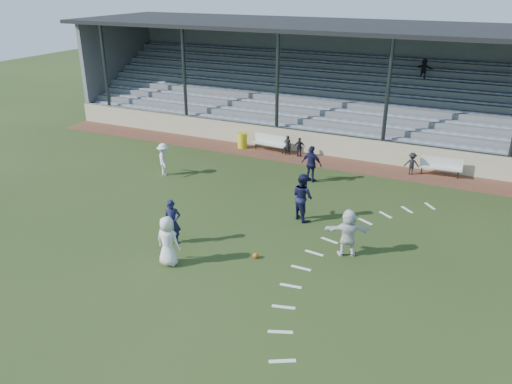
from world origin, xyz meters
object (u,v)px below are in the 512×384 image
Objects in this scene: bench_left at (270,141)px; player_navy_lead at (172,222)px; football at (256,256)px; player_white_lead at (168,241)px; bench_right at (441,165)px; trash_bin at (242,140)px.

player_navy_lead reaches higher than bench_left.
bench_left is at bearing 111.23° from football.
player_white_lead is 1.44m from player_navy_lead.
player_navy_lead is at bearing -129.79° from bench_right.
bench_left is at bearing 3.86° from trash_bin.
bench_left is 1.18× the size of player_navy_lead.
player_navy_lead is at bearing -174.00° from football.
trash_bin is at bearing 118.64° from football.
trash_bin is at bearing 176.56° from bench_right.
bench_left is 2.36× the size of trash_bin.
player_navy_lead is (1.06, -11.24, 0.28)m from bench_left.
player_white_lead is 1.03× the size of player_navy_lead.
player_white_lead is at bearing -124.71° from bench_right.
player_navy_lead is (-8.05, -11.28, 0.28)m from bench_right.
player_white_lead reaches higher than football.
football is at bearing -26.50° from player_navy_lead.
trash_bin reaches higher than football.
player_white_lead reaches higher than bench_right.
player_white_lead is (3.40, -12.39, 0.43)m from trash_bin.
player_navy_lead is at bearing -76.25° from trash_bin.
bench_right is 12.00m from football.
football is (-4.88, -10.95, -0.49)m from bench_right.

